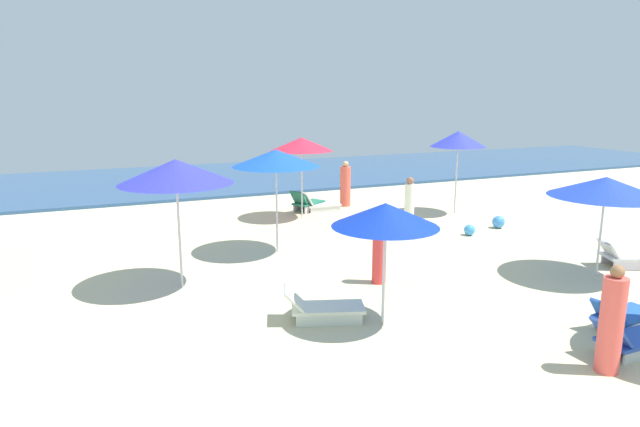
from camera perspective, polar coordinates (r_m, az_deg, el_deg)
The scene contains 19 objects.
ocean at distance 26.92m, azimuth -13.87°, elevation 3.36°, with size 60.00×10.07×0.12m, color #2C5180.
umbrella_1 at distance 18.10m, azimuth -1.90°, elevation 7.11°, with size 2.03×2.03×2.68m.
lounge_chair_1_0 at distance 19.55m, azimuth -1.37°, elevation 1.09°, with size 1.43×1.15×0.79m.
lounge_chair_1_1 at distance 19.56m, azimuth -0.05°, elevation 0.94°, with size 1.35×0.60×0.71m.
umbrella_3 at distance 11.90m, azimuth -14.54°, elevation 4.18°, with size 2.38×2.38×2.77m.
umbrella_4 at distance 13.78m, azimuth 27.22°, elevation 2.44°, with size 2.43×2.43×2.30m.
lounge_chair_4_0 at distance 15.24m, azimuth 28.81°, elevation -3.88°, with size 1.43×1.10×0.65m.
lounge_chair_5_0 at distance 10.41m, azimuth 29.02°, elevation -11.21°, with size 1.33×0.61×0.64m.
lounge_chair_5_1 at distance 11.44m, azimuth 28.63°, elevation -9.18°, with size 1.41×0.73×0.59m.
umbrella_6 at distance 19.44m, azimuth 13.97°, elevation 7.41°, with size 1.86×1.86×2.83m.
umbrella_8 at distance 14.18m, azimuth -4.54°, elevation 5.67°, with size 2.23×2.23×2.70m.
umbrella_9 at distance 9.79m, azimuth 6.71°, elevation -0.15°, with size 1.91×1.91×2.23m.
lounge_chair_9_0 at distance 10.35m, azimuth 0.21°, elevation -9.62°, with size 1.59×1.06×0.65m.
beachgoer_0 at distance 9.44m, azimuth 27.68°, elevation -9.89°, with size 0.39×0.39×1.68m.
beachgoer_1 at distance 12.23m, azimuth 6.09°, elevation -4.00°, with size 0.31×0.31×1.48m.
beachgoer_2 at distance 17.66m, azimuth 9.14°, elevation 1.13°, with size 0.43×0.43×1.53m.
beachgoer_3 at distance 20.40m, azimuth 2.61°, elevation 2.90°, with size 0.44×0.44×1.66m.
beach_ball_0 at distance 16.86m, azimuth 15.06°, elevation -1.64°, with size 0.32×0.32×0.32m, color #3E9AE5.
beach_ball_1 at distance 18.00m, azimuth 17.81°, elevation -0.83°, with size 0.38×0.38×0.38m, color #3F8FE1.
Camera 1 is at (-4.30, -1.29, 4.13)m, focal length 31.25 mm.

